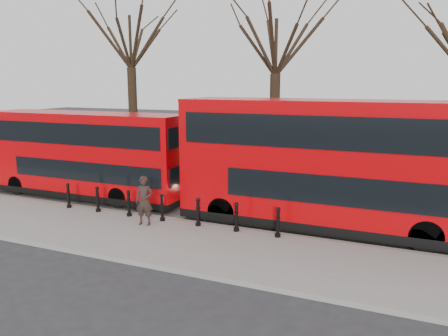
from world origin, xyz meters
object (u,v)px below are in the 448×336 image
at_px(bus_lead, 87,155).
at_px(pedestrian, 144,201).
at_px(bus_rear, 341,166).
at_px(bollard_row, 162,208).

relative_size(bus_lead, pedestrian, 5.42).
height_order(bus_lead, bus_rear, bus_rear).
height_order(bollard_row, bus_lead, bus_lead).
bearing_deg(pedestrian, bollard_row, 51.12).
xyz_separation_m(bus_lead, bus_rear, (11.64, -0.16, 0.38)).
relative_size(bus_lead, bus_rear, 0.84).
distance_m(bus_rear, pedestrian, 7.27).
height_order(bus_rear, pedestrian, bus_rear).
bearing_deg(bus_rear, bus_lead, 179.20).
bearing_deg(bus_rear, pedestrian, -157.56).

